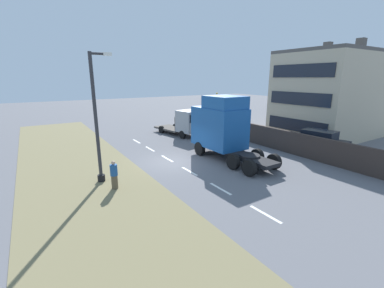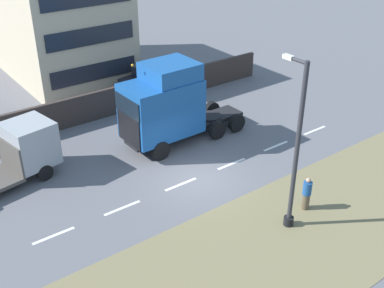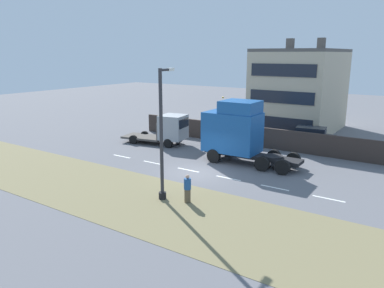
{
  "view_description": "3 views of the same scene",
  "coord_description": "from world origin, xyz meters",
  "px_view_note": "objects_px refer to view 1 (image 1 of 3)",
  "views": [
    {
      "loc": [
        -8.26,
        -15.62,
        5.88
      ],
      "look_at": [
        1.42,
        -0.36,
        1.21
      ],
      "focal_mm": 24.0,
      "sensor_mm": 36.0,
      "label": 1
    },
    {
      "loc": [
        -15.82,
        11.99,
        12.71
      ],
      "look_at": [
        1.19,
        -0.65,
        1.18
      ],
      "focal_mm": 45.0,
      "sensor_mm": 36.0,
      "label": 2
    },
    {
      "loc": [
        -20.66,
        -13.29,
        7.95
      ],
      "look_at": [
        0.28,
        0.76,
        1.84
      ],
      "focal_mm": 35.0,
      "sensor_mm": 36.0,
      "label": 3
    }
  ],
  "objects_px": {
    "flatbed_truck": "(187,123)",
    "parked_car": "(317,142)",
    "lamp_post": "(98,127)",
    "pedestrian": "(114,175)",
    "lorry_cab": "(222,127)"
  },
  "relations": [
    {
      "from": "parked_car",
      "to": "pedestrian",
      "type": "bearing_deg",
      "value": 164.73
    },
    {
      "from": "pedestrian",
      "to": "lorry_cab",
      "type": "bearing_deg",
      "value": 10.23
    },
    {
      "from": "flatbed_truck",
      "to": "lamp_post",
      "type": "bearing_deg",
      "value": 26.07
    },
    {
      "from": "flatbed_truck",
      "to": "pedestrian",
      "type": "relative_size",
      "value": 3.9
    },
    {
      "from": "lorry_cab",
      "to": "flatbed_truck",
      "type": "bearing_deg",
      "value": 78.39
    },
    {
      "from": "lorry_cab",
      "to": "lamp_post",
      "type": "distance_m",
      "value": 8.97
    },
    {
      "from": "parked_car",
      "to": "lamp_post",
      "type": "xyz_separation_m",
      "value": [
        -15.92,
        3.34,
        2.3
      ]
    },
    {
      "from": "lorry_cab",
      "to": "flatbed_truck",
      "type": "relative_size",
      "value": 1.2
    },
    {
      "from": "flatbed_truck",
      "to": "parked_car",
      "type": "relative_size",
      "value": 1.37
    },
    {
      "from": "lorry_cab",
      "to": "flatbed_truck",
      "type": "height_order",
      "value": "lorry_cab"
    },
    {
      "from": "parked_car",
      "to": "pedestrian",
      "type": "distance_m",
      "value": 15.72
    },
    {
      "from": "lorry_cab",
      "to": "pedestrian",
      "type": "relative_size",
      "value": 4.67
    },
    {
      "from": "lorry_cab",
      "to": "pedestrian",
      "type": "distance_m",
      "value": 8.88
    },
    {
      "from": "pedestrian",
      "to": "parked_car",
      "type": "bearing_deg",
      "value": -6.92
    },
    {
      "from": "parked_car",
      "to": "pedestrian",
      "type": "relative_size",
      "value": 2.85
    }
  ]
}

